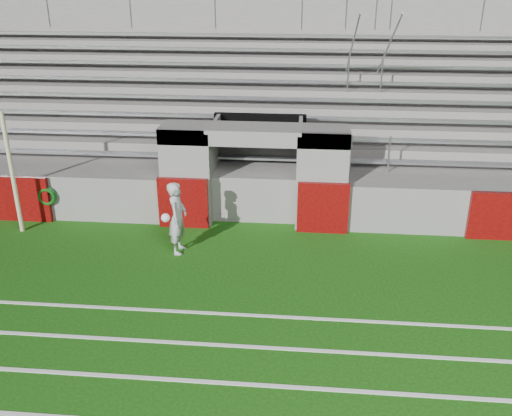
# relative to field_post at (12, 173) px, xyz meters

# --- Properties ---
(ground) EXTENTS (90.00, 90.00, 0.00)m
(ground) POSITION_rel_field_post_xyz_m (5.94, -2.30, -1.58)
(ground) COLOR #13460B
(ground) RESTS_ON ground
(field_post) EXTENTS (0.11, 0.11, 3.15)m
(field_post) POSITION_rel_field_post_xyz_m (0.00, 0.00, 0.00)
(field_post) COLOR beige
(field_post) RESTS_ON ground
(stadium_structure) EXTENTS (26.00, 8.48, 5.42)m
(stadium_structure) POSITION_rel_field_post_xyz_m (5.94, 5.67, -0.08)
(stadium_structure) COLOR slate
(stadium_structure) RESTS_ON ground
(goalkeeper_with_ball) EXTENTS (0.60, 0.66, 1.77)m
(goalkeeper_with_ball) POSITION_rel_field_post_xyz_m (4.31, -0.76, -0.69)
(goalkeeper_with_ball) COLOR #A7ADB1
(goalkeeper_with_ball) RESTS_ON ground
(hose_coil) EXTENTS (0.52, 0.15, 0.52)m
(hose_coil) POSITION_rel_field_post_xyz_m (0.49, 0.62, -0.84)
(hose_coil) COLOR #0E471C
(hose_coil) RESTS_ON ground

